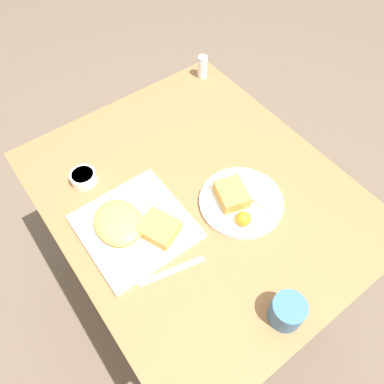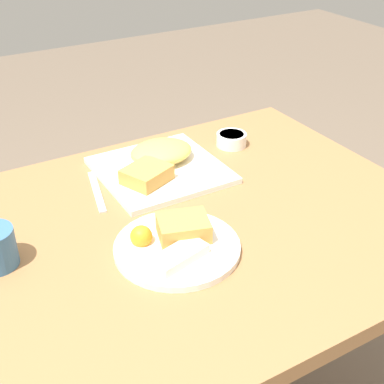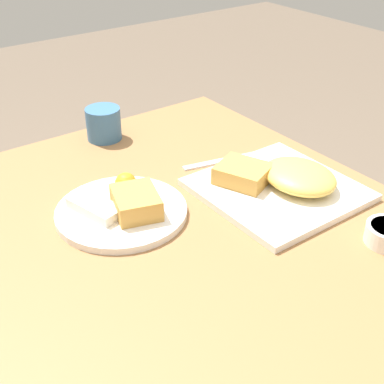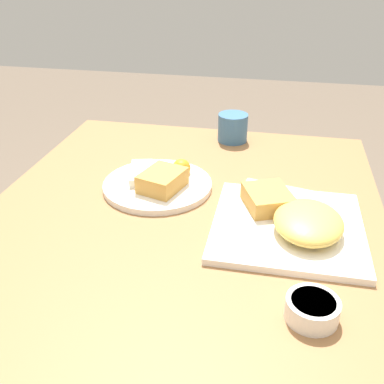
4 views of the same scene
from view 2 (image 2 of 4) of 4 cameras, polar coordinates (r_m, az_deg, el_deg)
name	(u,v)px [view 2 (image 2 of 4)]	position (r m, az deg, el deg)	size (l,w,h in m)	color
dining_table	(203,251)	(1.20, 1.17, -6.36)	(0.99, 0.83, 0.78)	olive
plate_square_near	(159,164)	(1.30, -3.53, 3.05)	(0.29, 0.29, 0.06)	white
plate_oval_far	(176,243)	(1.04, -1.67, -5.45)	(0.25, 0.25, 0.05)	white
sauce_ramekin	(231,139)	(1.43, 4.23, 5.64)	(0.08, 0.08, 0.03)	white
butter_knife	(97,191)	(1.25, -10.13, 0.09)	(0.06, 0.18, 0.00)	silver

